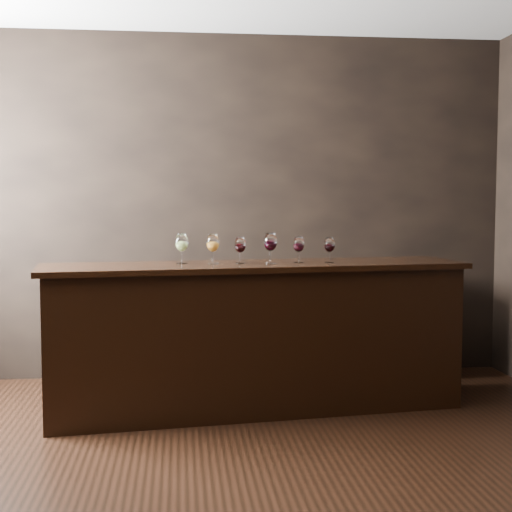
{
  "coord_description": "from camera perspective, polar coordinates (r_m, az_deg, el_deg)",
  "views": [
    {
      "loc": [
        -0.2,
        -3.62,
        1.44
      ],
      "look_at": [
        0.32,
        1.21,
        1.07
      ],
      "focal_mm": 50.0,
      "sensor_mm": 36.0,
      "label": 1
    }
  ],
  "objects": [
    {
      "name": "glass_amber",
      "position": [
        4.83,
        -3.48,
        1.01
      ],
      "size": [
        0.09,
        0.09,
        0.21
      ],
      "color": "white",
      "rests_on": "bar_top"
    },
    {
      "name": "glass_red_a",
      "position": [
        4.87,
        -1.27,
        0.85
      ],
      "size": [
        0.08,
        0.08,
        0.18
      ],
      "color": "white",
      "rests_on": "bar_top"
    },
    {
      "name": "glass_red_c",
      "position": [
        4.93,
        3.44,
        0.9
      ],
      "size": [
        0.08,
        0.08,
        0.18
      ],
      "color": "white",
      "rests_on": "bar_top"
    },
    {
      "name": "glass_red_d",
      "position": [
        4.97,
        5.91,
        0.87
      ],
      "size": [
        0.08,
        0.08,
        0.18
      ],
      "color": "white",
      "rests_on": "bar_top"
    },
    {
      "name": "back_bar_shelf",
      "position": [
        5.79,
        1.29,
        -5.68
      ],
      "size": [
        2.39,
        0.4,
        0.86
      ],
      "primitive_type": "cube",
      "color": "black",
      "rests_on": "ground"
    },
    {
      "name": "glass_white",
      "position": [
        4.87,
        -5.96,
        1.04
      ],
      "size": [
        0.09,
        0.09,
        0.21
      ],
      "color": "white",
      "rests_on": "bar_top"
    },
    {
      "name": "bar_top",
      "position": [
        4.88,
        -0.03,
        -0.8
      ],
      "size": [
        2.95,
        1.01,
        0.04
      ],
      "primitive_type": "cube",
      "rotation": [
        0.0,
        0.0,
        0.12
      ],
      "color": "black",
      "rests_on": "bar_counter"
    },
    {
      "name": "ground",
      "position": [
        3.9,
        -2.87,
        -17.29
      ],
      "size": [
        5.0,
        5.0,
        0.0
      ],
      "primitive_type": "plane",
      "color": "black",
      "rests_on": "ground"
    },
    {
      "name": "bar_counter",
      "position": [
        4.95,
        -0.03,
        -6.69
      ],
      "size": [
        2.85,
        0.94,
        0.98
      ],
      "primitive_type": "cube",
      "rotation": [
        0.0,
        0.0,
        0.12
      ],
      "color": "black",
      "rests_on": "ground"
    },
    {
      "name": "glass_red_b",
      "position": [
        4.85,
        1.17,
        1.08
      ],
      "size": [
        0.09,
        0.09,
        0.21
      ],
      "color": "white",
      "rests_on": "bar_top"
    },
    {
      "name": "room_shell",
      "position": [
        3.75,
        -6.68,
        10.02
      ],
      "size": [
        5.02,
        4.52,
        2.81
      ],
      "color": "black",
      "rests_on": "ground"
    }
  ]
}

